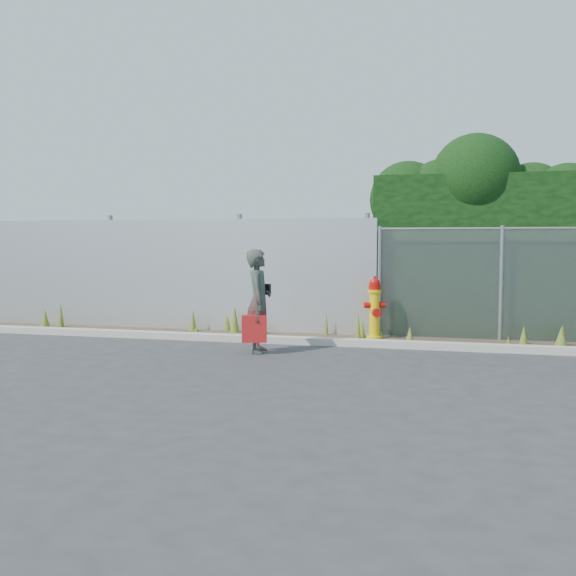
{
  "coord_description": "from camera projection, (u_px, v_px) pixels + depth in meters",
  "views": [
    {
      "loc": [
        2.23,
        -8.9,
        1.81
      ],
      "look_at": [
        -0.3,
        1.4,
        1.0
      ],
      "focal_mm": 40.0,
      "sensor_mm": 36.0,
      "label": 1
    }
  ],
  "objects": [
    {
      "name": "ground",
      "position": [
        285.0,
        364.0,
        9.29
      ],
      "size": [
        80.0,
        80.0,
        0.0
      ],
      "primitive_type": "plane",
      "color": "#333335",
      "rests_on": "ground"
    },
    {
      "name": "curb",
      "position": [
        310.0,
        341.0,
        11.03
      ],
      "size": [
        16.0,
        0.22,
        0.12
      ],
      "primitive_type": "cube",
      "color": "#AEA99D",
      "rests_on": "ground"
    },
    {
      "name": "weed_strip",
      "position": [
        348.0,
        333.0,
        11.59
      ],
      "size": [
        16.0,
        1.28,
        0.52
      ],
      "color": "#453727",
      "rests_on": "ground"
    },
    {
      "name": "corrugated_fence",
      "position": [
        165.0,
        274.0,
        12.89
      ],
      "size": [
        8.5,
        0.21,
        2.3
      ],
      "color": "#B9BCC1",
      "rests_on": "ground"
    },
    {
      "name": "chainlink_fence",
      "position": [
        565.0,
        284.0,
        11.11
      ],
      "size": [
        6.5,
        0.07,
        2.05
      ],
      "color": "gray",
      "rests_on": "ground"
    },
    {
      "name": "hedge",
      "position": [
        568.0,
        227.0,
        11.95
      ],
      "size": [
        7.46,
        1.97,
        3.8
      ],
      "color": "black",
      "rests_on": "ground"
    },
    {
      "name": "fire_hydrant",
      "position": [
        374.0,
        309.0,
        11.54
      ],
      "size": [
        0.38,
        0.34,
        1.15
      ],
      "rotation": [
        0.0,
        0.0,
        0.37
      ],
      "color": "yellow",
      "rests_on": "ground"
    },
    {
      "name": "woman",
      "position": [
        259.0,
        301.0,
        10.21
      ],
      "size": [
        0.5,
        0.66,
        1.65
      ],
      "primitive_type": "imported",
      "rotation": [
        0.0,
        0.0,
        1.75
      ],
      "color": "#0F6350",
      "rests_on": "ground"
    },
    {
      "name": "red_tote_bag",
      "position": [
        254.0,
        329.0,
        10.04
      ],
      "size": [
        0.39,
        0.14,
        0.51
      ],
      "rotation": [
        0.0,
        0.0,
        0.24
      ],
      "color": "#BB250A"
    },
    {
      "name": "black_shoulder_bag",
      "position": [
        263.0,
        289.0,
        10.35
      ],
      "size": [
        0.23,
        0.1,
        0.17
      ],
      "rotation": [
        0.0,
        0.0,
        -0.02
      ],
      "color": "black"
    }
  ]
}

